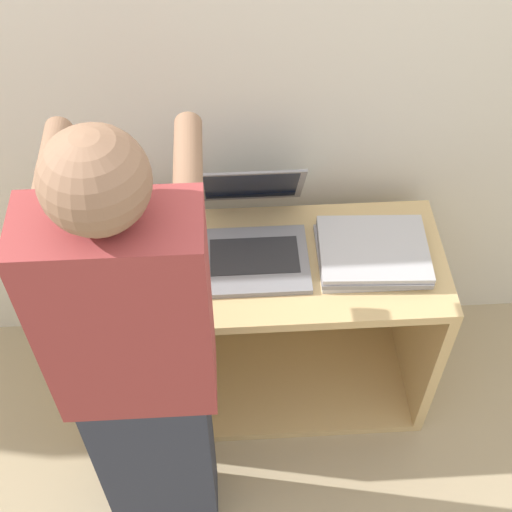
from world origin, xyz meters
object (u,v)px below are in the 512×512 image
Objects in this scene: laptop_open at (253,236)px; laptop_stack_right at (373,253)px; person at (141,377)px; laptop_stack_left at (136,263)px.

laptop_open is 1.17× the size of laptop_stack_right.
person is (-0.71, -0.46, 0.07)m from laptop_stack_right.
person is (-0.33, -0.53, 0.05)m from laptop_open.
laptop_open is at bearing 58.31° from person.
person is (0.05, -0.46, 0.07)m from laptop_stack_left.
laptop_open reaches higher than laptop_stack_right.
laptop_open is at bearing 169.14° from laptop_stack_right.
laptop_open is 0.38m from laptop_stack_left.
laptop_stack_left is 0.22× the size of person.
laptop_stack_right is 0.85m from person.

